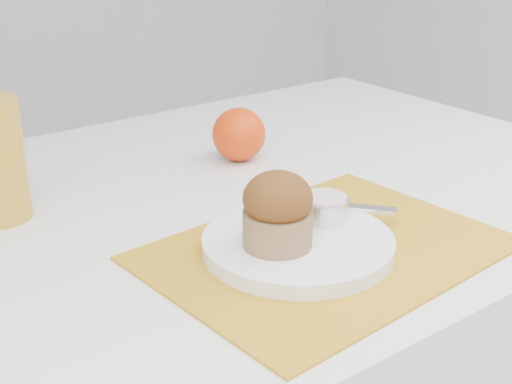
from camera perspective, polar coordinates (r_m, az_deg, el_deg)
placemat at (r=0.83m, az=5.61°, el=-4.63°), size 0.42×0.32×0.00m
plate at (r=0.82m, az=3.38°, el=-4.17°), size 0.23×0.23×0.02m
ramekin at (r=0.86m, az=5.45°, el=-1.32°), size 0.06×0.06×0.03m
cream at (r=0.85m, az=5.49°, el=-0.53°), size 0.06×0.06×0.01m
raspberry_near at (r=0.86m, az=2.70°, el=-1.58°), size 0.02×0.02×0.02m
raspberry_far at (r=0.84m, az=3.73°, el=-1.97°), size 0.02×0.02×0.02m
butter_knife at (r=0.89m, az=5.30°, el=-0.97°), size 0.13×0.15×0.00m
orange at (r=1.10m, az=-1.38°, el=4.62°), size 0.08×0.08×0.08m
muffin at (r=0.78m, az=1.75°, el=-1.51°), size 0.10×0.10×0.09m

